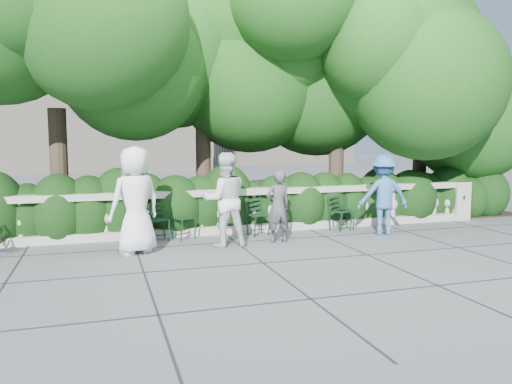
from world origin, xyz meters
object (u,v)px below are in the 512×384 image
object	(u,v)px
chair_e	(345,232)
person_older_blue	(383,195)
chair_f	(346,230)
person_businessman	(135,200)
chair_b	(160,242)
person_woman_grey	(278,206)
person_casual_man	(225,200)
chair_d	(188,240)
chair_a	(140,243)
chair_c	(262,236)

from	to	relation	value
chair_e	person_older_blue	size ratio (longest dim) A/B	0.48
chair_f	person_businessman	xyz separation A→B (m)	(-4.81, -0.91, 0.99)
chair_b	chair_e	bearing A→B (deg)	-11.06
person_woman_grey	person_casual_man	size ratio (longest dim) A/B	0.80
chair_b	chair_d	bearing A→B (deg)	-3.47
person_woman_grey	chair_b	bearing A→B (deg)	-23.09
chair_b	person_businessman	world-z (taller)	person_businessman
chair_d	chair_e	xyz separation A→B (m)	(3.58, -0.16, 0.00)
chair_e	person_businessman	size ratio (longest dim) A/B	0.42
chair_a	person_older_blue	world-z (taller)	person_older_blue
person_businessman	person_casual_man	world-z (taller)	person_businessman
chair_c	chair_e	bearing A→B (deg)	-15.62
chair_a	chair_d	xyz separation A→B (m)	(0.99, -0.00, 0.00)
chair_f	chair_b	bearing A→B (deg)	179.10
chair_f	person_woman_grey	distance (m)	2.23
person_woman_grey	person_older_blue	world-z (taller)	person_older_blue
chair_a	chair_b	distance (m)	0.42
chair_e	chair_f	world-z (taller)	same
chair_b	person_businessman	distance (m)	1.41
person_older_blue	chair_a	bearing A→B (deg)	2.14
chair_c	person_older_blue	size ratio (longest dim) A/B	0.48
person_businessman	person_woman_grey	world-z (taller)	person_businessman
chair_f	person_woman_grey	bearing A→B (deg)	-160.59
person_businessman	person_older_blue	bearing A→B (deg)	158.79
chair_c	person_woman_grey	size ratio (longest dim) A/B	0.57
chair_a	person_older_blue	size ratio (longest dim) A/B	0.48
chair_c	person_older_blue	world-z (taller)	person_older_blue
chair_b	chair_d	size ratio (longest dim) A/B	1.00
person_businessman	person_casual_man	size ratio (longest dim) A/B	1.07
chair_a	chair_e	size ratio (longest dim) A/B	1.00
person_businessman	chair_c	bearing A→B (deg)	173.35
chair_e	chair_f	distance (m)	0.19
chair_a	chair_e	xyz separation A→B (m)	(4.57, -0.16, 0.00)
chair_c	chair_e	size ratio (longest dim) A/B	1.00
chair_b	chair_f	world-z (taller)	same
chair_b	person_older_blue	xyz separation A→B (m)	(4.80, -0.61, 0.88)
chair_a	chair_c	size ratio (longest dim) A/B	1.00
chair_c	chair_f	xyz separation A→B (m)	(2.09, 0.07, 0.00)
chair_a	chair_e	distance (m)	4.57
chair_e	person_older_blue	distance (m)	1.21
chair_e	person_casual_man	size ratio (longest dim) A/B	0.46
chair_b	chair_e	size ratio (longest dim) A/B	1.00
chair_a	person_older_blue	bearing A→B (deg)	-13.30
person_casual_man	chair_c	bearing A→B (deg)	-142.54
chair_a	person_businessman	bearing A→B (deg)	-103.51
person_older_blue	person_casual_man	bearing A→B (deg)	11.30
person_woman_grey	person_casual_man	xyz separation A→B (m)	(-1.12, -0.02, 0.18)
chair_d	person_woman_grey	bearing A→B (deg)	-51.95
chair_a	chair_b	xyz separation A→B (m)	(0.41, -0.07, 0.00)
chair_d	person_woman_grey	size ratio (longest dim) A/B	0.57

